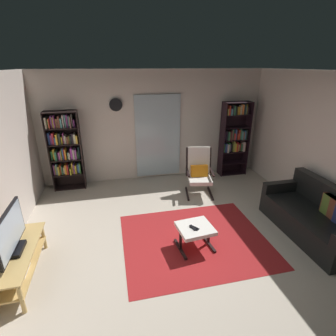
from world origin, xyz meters
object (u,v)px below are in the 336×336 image
Objects in this scene: bookshelf_near_tv at (65,148)px; television at (11,234)px; tv_stand at (17,261)px; wall_clock at (116,105)px; lounge_armchair at (199,170)px; ottoman at (195,230)px; leather_sofa at (317,218)px; tv_remote at (193,228)px; bookshelf_near_sofa at (234,136)px; cell_phone at (194,228)px.

television is at bearing -96.43° from bookshelf_near_tv.
wall_clock reaches higher than tv_stand.
lounge_armchair is 3.53× the size of wall_clock.
tv_stand is 3.68m from lounge_armchair.
wall_clock reaches higher than bookshelf_near_tv.
television is at bearing -117.05° from wall_clock.
bookshelf_near_tv reaches higher than ottoman.
lounge_armchair reaches higher than leather_sofa.
tv_remote is (-0.05, -0.03, 0.08)m from ottoman.
wall_clock is (1.49, 2.92, 1.13)m from television.
television is at bearing -148.04° from bookshelf_near_sofa.
bookshelf_near_tv is 1.48m from wall_clock.
tv_remote is 0.50× the size of wall_clock.
bookshelf_near_sofa is 12.93× the size of tv_remote.
ottoman is (2.48, 0.10, 0.02)m from tv_stand.
television is 1.55× the size of ottoman.
tv_stand is at bearing -177.66° from ottoman.
cell_phone is (0.02, -0.01, -0.00)m from tv_remote.
tv_remote is at bearing 177.96° from leather_sofa.
ottoman is at bearing 177.07° from leather_sofa.
tv_stand is 1.44× the size of television.
tv_remote is 0.02m from cell_phone.
bookshelf_near_sofa reaches higher than television.
lounge_armchair is at bearing 127.03° from leather_sofa.
ottoman is at bearing 1.85° from television.
bookshelf_near_tv is (0.31, 2.78, 0.67)m from tv_stand.
television is at bearing 84.06° from tv_stand.
bookshelf_near_sofa is 1.55m from lounge_armchair.
leather_sofa reaches higher than ottoman.
bookshelf_near_tv is 3.01m from lounge_armchair.
bookshelf_near_tv is at bearing 83.57° from television.
lounge_armchair is at bearing 69.21° from ottoman.
ottoman is 4.05× the size of cell_phone.
ottoman is (-1.87, -2.63, -0.71)m from bookshelf_near_sofa.
tv_stand is 5.19m from bookshelf_near_sofa.
cell_phone is at bearing -111.12° from lounge_armchair.
leather_sofa is (0.23, -2.74, -0.71)m from bookshelf_near_sofa.
television is 6.27× the size of cell_phone.
wall_clock reaches higher than lounge_armchair.
tv_remote reaches higher than cell_phone.
ottoman is 3.37m from wall_clock.
leather_sofa is at bearing -85.22° from bookshelf_near_sofa.
television is 0.47× the size of bookshelf_near_sofa.
bookshelf_near_sofa is 3.34m from tv_remote.
tv_remote is at bearing 1.15° from television.
ottoman is at bearing -51.08° from bookshelf_near_tv.
cell_phone is (2.45, 0.04, -0.33)m from television.
bookshelf_near_tv is 3.49m from tv_remote.
lounge_armchair is at bearing 30.82° from tv_stand.
television is 6.10× the size of tv_remote.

